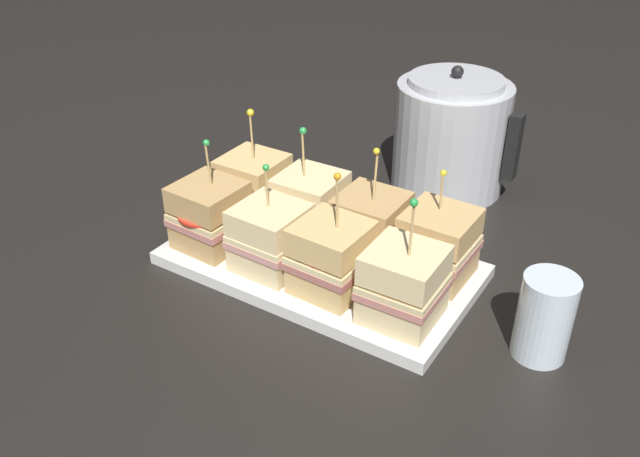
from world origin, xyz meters
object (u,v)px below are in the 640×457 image
(sandwich_front_center_right, at_px, (331,258))
(kettle_steel, at_px, (451,135))
(sandwich_back_far_left, at_px, (254,186))
(sandwich_front_far_right, at_px, (403,285))
(sandwich_back_center_left, at_px, (310,206))
(sandwich_back_far_right, at_px, (438,245))
(sandwich_front_center_left, at_px, (271,238))
(serving_platter, at_px, (320,264))
(drinking_glass, at_px, (545,317))
(sandwich_back_center_right, at_px, (371,226))
(sandwich_front_far_left, at_px, (210,215))

(sandwich_front_center_right, bearing_deg, kettle_steel, 89.81)
(sandwich_back_far_left, bearing_deg, kettle_steel, 53.62)
(sandwich_front_far_right, relative_size, sandwich_back_center_left, 1.00)
(sandwich_back_far_right, bearing_deg, sandwich_front_center_left, -152.98)
(serving_platter, distance_m, sandwich_back_far_right, 0.17)
(kettle_steel, xyz_separation_m, drinking_glass, (0.27, -0.34, -0.04))
(sandwich_front_far_right, bearing_deg, sandwich_back_center_right, 134.62)
(sandwich_back_center_right, bearing_deg, sandwich_front_far_left, -154.21)
(sandwich_front_center_left, distance_m, sandwich_back_far_right, 0.23)
(sandwich_back_far_right, distance_m, kettle_steel, 0.30)
(sandwich_front_center_left, relative_size, sandwich_back_far_right, 1.00)
(sandwich_front_center_left, height_order, drinking_glass, sandwich_front_center_left)
(sandwich_front_far_left, relative_size, drinking_glass, 1.52)
(sandwich_front_far_left, relative_size, sandwich_front_far_right, 0.96)
(sandwich_front_far_right, bearing_deg, sandwich_front_far_left, 179.41)
(sandwich_back_center_left, bearing_deg, sandwich_back_far_right, 0.74)
(serving_platter, relative_size, kettle_steel, 2.00)
(sandwich_front_far_left, xyz_separation_m, kettle_steel, (0.21, 0.39, 0.03))
(sandwich_front_center_right, bearing_deg, sandwich_front_center_left, -179.79)
(serving_platter, height_order, sandwich_front_far_right, sandwich_front_far_right)
(sandwich_back_center_right, xyz_separation_m, kettle_steel, (-0.00, 0.28, 0.03))
(sandwich_back_far_right, bearing_deg, serving_platter, -160.93)
(sandwich_front_center_right, height_order, drinking_glass, sandwich_front_center_right)
(sandwich_front_center_left, bearing_deg, sandwich_back_center_left, 90.40)
(serving_platter, height_order, sandwich_back_center_left, sandwich_back_center_left)
(sandwich_back_far_left, bearing_deg, drinking_glass, -7.33)
(sandwich_front_far_left, xyz_separation_m, sandwich_back_center_left, (0.11, 0.10, 0.00))
(sandwich_front_center_right, bearing_deg, serving_platter, 134.49)
(sandwich_back_center_right, bearing_deg, drinking_glass, -12.20)
(sandwich_front_center_right, xyz_separation_m, sandwich_back_far_right, (0.11, 0.10, -0.00))
(serving_platter, xyz_separation_m, sandwich_front_center_left, (-0.05, -0.05, 0.06))
(serving_platter, xyz_separation_m, sandwich_back_far_right, (0.15, 0.05, 0.06))
(sandwich_front_far_right, height_order, sandwich_back_center_right, sandwich_front_far_right)
(sandwich_front_center_right, bearing_deg, drinking_glass, 9.02)
(kettle_steel, distance_m, drinking_glass, 0.44)
(sandwich_front_center_right, xyz_separation_m, drinking_glass, (0.27, 0.04, -0.01))
(sandwich_front_far_left, xyz_separation_m, sandwich_back_center_right, (0.21, 0.10, -0.00))
(sandwich_front_far_left, xyz_separation_m, drinking_glass, (0.47, 0.04, -0.01))
(sandwich_front_far_left, xyz_separation_m, sandwich_back_far_right, (0.31, 0.10, -0.00))
(sandwich_front_center_left, height_order, sandwich_back_far_left, sandwich_back_far_left)
(serving_platter, distance_m, sandwich_front_center_right, 0.09)
(sandwich_back_center_left, height_order, sandwich_back_center_right, sandwich_back_center_left)
(sandwich_front_far_left, height_order, kettle_steel, kettle_steel)
(serving_platter, height_order, sandwich_front_center_left, sandwich_front_center_left)
(serving_platter, bearing_deg, drinking_glass, -1.26)
(sandwich_back_center_right, relative_size, sandwich_back_far_right, 1.09)
(serving_platter, distance_m, sandwich_front_far_right, 0.17)
(drinking_glass, bearing_deg, sandwich_front_far_left, -174.75)
(sandwich_front_center_left, bearing_deg, sandwich_front_far_right, -1.02)
(sandwich_front_center_right, height_order, sandwich_back_far_left, sandwich_back_far_left)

